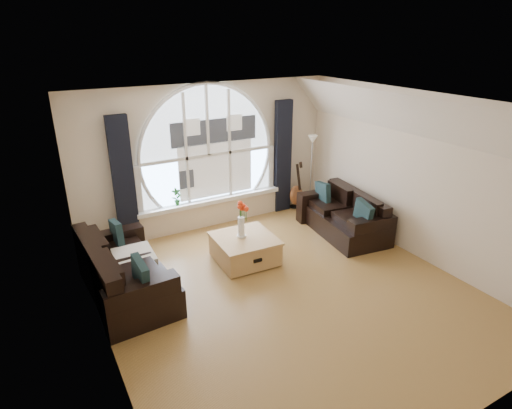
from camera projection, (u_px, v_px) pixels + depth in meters
The scene contains 21 objects.
ground at pixel (286, 291), 6.27m from camera, with size 5.00×5.50×0.01m, color brown.
ceiling at pixel (292, 105), 5.25m from camera, with size 5.00×5.50×0.01m, color silver.
wall_back at pixel (207, 157), 7.97m from camera, with size 5.00×0.01×2.70m, color beige.
wall_front at pixel (472, 316), 3.54m from camera, with size 5.00×0.01×2.70m, color beige.
wall_left at pixel (96, 249), 4.62m from camera, with size 0.01×5.50×2.70m, color beige.
wall_right at pixel (418, 177), 6.89m from camera, with size 0.01×5.50×2.70m, color beige.
attic_slope at pixel (414, 117), 6.38m from camera, with size 0.92×5.50×0.72m, color silver.
arched_window at pixel (207, 143), 7.85m from camera, with size 2.60×0.06×2.15m, color silver.
window_sill at pixel (211, 200), 8.21m from camera, with size 2.90×0.22×0.08m, color white.
window_frame at pixel (208, 143), 7.82m from camera, with size 2.76×0.08×2.15m, color white.
neighbor_house at pixel (215, 149), 7.95m from camera, with size 1.70×0.02×1.50m, color silver.
curtain_left at pixel (124, 183), 7.23m from camera, with size 0.35×0.12×2.30m, color black.
curtain_right at pixel (283, 157), 8.68m from camera, with size 0.35×0.12×2.30m, color black.
sofa_left at pixel (126, 270), 6.03m from camera, with size 0.96×1.92×0.85m, color black.
sofa_right at pixel (343, 214), 7.90m from camera, with size 0.86×1.73×0.77m, color black.
coffee_chest at pixel (245, 248), 7.01m from camera, with size 0.95×0.95×0.47m, color #A77C47.
throw_blanket at pixel (134, 256), 6.20m from camera, with size 0.55×0.55×0.10m, color silver.
vase_flowers at pixel (241, 215), 6.81m from camera, with size 0.24×0.24×0.70m, color white.
floor_lamp at pixel (311, 173), 8.83m from camera, with size 0.24×0.24×1.60m, color #B2B2B2.
guitar at pixel (297, 185), 8.97m from camera, with size 0.36×0.24×1.06m, color brown.
potted_plant at pixel (177, 197), 7.82m from camera, with size 0.18×0.12×0.33m, color #1E6023.
Camera 1 is at (-3.00, -4.42, 3.55)m, focal length 29.98 mm.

